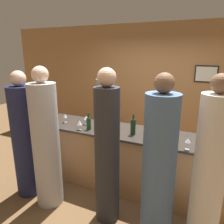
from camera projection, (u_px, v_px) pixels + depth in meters
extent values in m
plane|color=brown|center=(126.00, 186.00, 3.69)|extent=(14.00, 14.00, 0.00)
cube|color=#A37547|center=(158.00, 88.00, 4.94)|extent=(8.00, 0.06, 2.80)
cube|color=black|center=(206.00, 74.00, 4.41)|extent=(0.44, 0.02, 0.34)
cube|color=silver|center=(206.00, 74.00, 4.40)|extent=(0.39, 0.00, 0.29)
cube|color=#B27F4C|center=(127.00, 160.00, 3.56)|extent=(3.16, 0.68, 0.95)
cube|color=#332D28|center=(127.00, 132.00, 3.43)|extent=(3.22, 0.74, 0.03)
cylinder|color=gray|center=(105.00, 120.00, 4.45)|extent=(0.36, 0.36, 1.67)
sphere|color=brown|center=(105.00, 73.00, 4.20)|extent=(0.22, 0.22, 0.22)
cylinder|color=#B2B2B7|center=(46.00, 146.00, 3.08)|extent=(0.38, 0.38, 1.79)
sphere|color=beige|center=(40.00, 74.00, 2.81)|extent=(0.22, 0.22, 0.22)
cylinder|color=#4C6B93|center=(159.00, 170.00, 2.50)|extent=(0.38, 0.38, 1.77)
sphere|color=brown|center=(164.00, 83.00, 2.23)|extent=(0.22, 0.22, 0.22)
cylinder|color=#2D2D33|center=(107.00, 157.00, 2.77)|extent=(0.32, 0.32, 1.79)
sphere|color=tan|center=(107.00, 77.00, 2.50)|extent=(0.23, 0.23, 0.23)
cylinder|color=silver|center=(208.00, 178.00, 2.30)|extent=(0.33, 0.33, 1.81)
sphere|color=brown|center=(221.00, 84.00, 2.03)|extent=(0.19, 0.19, 0.19)
cylinder|color=#1E234C|center=(25.00, 142.00, 3.32)|extent=(0.38, 0.38, 1.72)
sphere|color=beige|center=(18.00, 78.00, 3.06)|extent=(0.22, 0.22, 0.22)
cylinder|color=black|center=(148.00, 129.00, 3.19)|extent=(0.07, 0.07, 0.22)
cylinder|color=black|center=(149.00, 119.00, 3.15)|extent=(0.03, 0.03, 0.08)
cylinder|color=black|center=(133.00, 127.00, 3.26)|extent=(0.08, 0.08, 0.23)
cylinder|color=black|center=(133.00, 117.00, 3.22)|extent=(0.03, 0.03, 0.08)
cylinder|color=#19381E|center=(89.00, 124.00, 3.48)|extent=(0.07, 0.07, 0.19)
cylinder|color=#19381E|center=(88.00, 115.00, 3.44)|extent=(0.03, 0.03, 0.09)
cylinder|color=silver|center=(86.00, 124.00, 3.74)|extent=(0.05, 0.05, 0.00)
cylinder|color=silver|center=(86.00, 122.00, 3.73)|extent=(0.01, 0.01, 0.09)
cone|color=silver|center=(86.00, 118.00, 3.71)|extent=(0.08, 0.08, 0.06)
cylinder|color=silver|center=(221.00, 152.00, 2.70)|extent=(0.05, 0.05, 0.00)
cylinder|color=silver|center=(222.00, 149.00, 2.69)|extent=(0.01, 0.01, 0.09)
cone|color=silver|center=(223.00, 142.00, 2.67)|extent=(0.07, 0.07, 0.08)
cylinder|color=silver|center=(80.00, 130.00, 3.48)|extent=(0.05, 0.05, 0.00)
cylinder|color=silver|center=(80.00, 127.00, 3.47)|extent=(0.01, 0.01, 0.08)
cone|color=silver|center=(80.00, 123.00, 3.45)|extent=(0.08, 0.08, 0.07)
cylinder|color=silver|center=(65.00, 122.00, 3.84)|extent=(0.05, 0.05, 0.00)
cylinder|color=silver|center=(65.00, 120.00, 3.83)|extent=(0.01, 0.01, 0.09)
cone|color=silver|center=(65.00, 116.00, 3.81)|extent=(0.07, 0.07, 0.06)
cylinder|color=silver|center=(187.00, 149.00, 2.78)|extent=(0.05, 0.05, 0.00)
cylinder|color=silver|center=(187.00, 146.00, 2.77)|extent=(0.01, 0.01, 0.10)
cone|color=silver|center=(188.00, 140.00, 2.74)|extent=(0.07, 0.07, 0.06)
cylinder|color=silver|center=(104.00, 132.00, 3.37)|extent=(0.05, 0.05, 0.00)
cylinder|color=silver|center=(104.00, 129.00, 3.36)|extent=(0.01, 0.01, 0.09)
cone|color=silver|center=(104.00, 124.00, 3.34)|extent=(0.07, 0.07, 0.06)
cylinder|color=silver|center=(146.00, 140.00, 3.08)|extent=(0.05, 0.05, 0.00)
cylinder|color=silver|center=(146.00, 137.00, 3.07)|extent=(0.01, 0.01, 0.09)
cone|color=silver|center=(147.00, 132.00, 3.05)|extent=(0.07, 0.07, 0.06)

